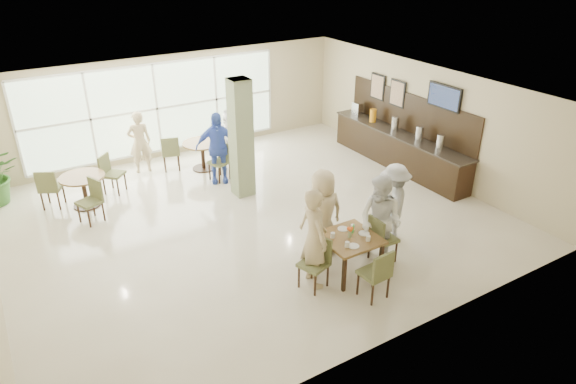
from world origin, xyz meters
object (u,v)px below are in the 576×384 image
adult_a (217,148)px  teen_far (322,213)px  teen_left (314,238)px  teen_right (380,221)px  main_table (349,241)px  round_table_left (83,184)px  buffet_counter (398,147)px  adult_standing (140,142)px  round_table_right (202,149)px  adult_b (231,136)px  teen_standing (393,203)px

adult_a → teen_far: bearing=-62.8°
teen_left → teen_far: bearing=-35.4°
teen_right → adult_a: size_ratio=0.98×
main_table → adult_a: bearing=94.5°
round_table_left → buffet_counter: buffet_counter is taller
teen_right → buffet_counter: bearing=116.6°
buffet_counter → adult_standing: (-5.97, 3.23, 0.27)m
round_table_left → round_table_right: 3.19m
adult_standing → round_table_right: bearing=160.6°
main_table → teen_far: (-0.02, 0.83, 0.21)m
teen_right → adult_b: teen_right is taller
buffet_counter → adult_b: 4.48m
teen_left → main_table: bearing=-88.4°
round_table_left → teen_standing: teen_standing is taller
buffet_counter → teen_far: buffet_counter is taller
round_table_left → teen_standing: bearing=-43.5°
adult_b → adult_standing: bearing=-110.5°
teen_left → adult_a: teen_left is taller
teen_left → teen_far: teen_left is taller
teen_far → teen_standing: size_ratio=1.06×
teen_right → round_table_left: bearing=-157.8°
round_table_right → teen_right: 5.92m
adult_b → teen_standing: bearing=9.4°
buffet_counter → teen_right: 4.75m
teen_right → adult_a: 4.99m
teen_standing → adult_a: 4.74m
round_table_right → adult_b: 0.84m
main_table → adult_a: adult_a is taller
round_table_left → teen_standing: 6.90m
round_table_left → teen_far: bearing=-51.4°
round_table_right → teen_standing: bearing=-70.7°
round_table_left → adult_a: size_ratio=0.55×
main_table → adult_standing: adult_standing is taller
buffet_counter → teen_right: (-3.45, -3.25, 0.33)m
adult_a → adult_standing: adult_a is taller
round_table_right → adult_a: 1.00m
teen_standing → adult_b: teen_standing is taller
adult_a → teen_right: bearing=-55.5°
adult_b → adult_standing: (-2.25, 0.75, 0.04)m
teen_far → teen_right: teen_right is taller
round_table_right → round_table_left: bearing=-169.9°
teen_standing → round_table_right: bearing=-118.0°
main_table → round_table_right: bearing=94.0°
round_table_left → teen_right: 6.75m
buffet_counter → adult_standing: 6.79m
teen_right → teen_standing: 0.93m
buffet_counter → teen_standing: buffet_counter is taller
main_table → teen_right: 0.72m
round_table_right → buffet_counter: 5.21m
teen_far → adult_standing: (-1.81, 5.63, -0.04)m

